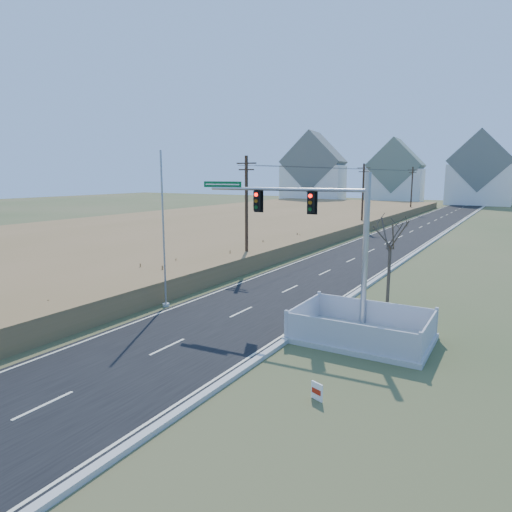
{
  "coord_description": "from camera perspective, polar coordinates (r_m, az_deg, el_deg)",
  "views": [
    {
      "loc": [
        13.06,
        -16.32,
        7.5
      ],
      "look_at": [
        1.3,
        3.41,
        3.4
      ],
      "focal_mm": 32.0,
      "sensor_mm": 36.0,
      "label": 1
    }
  ],
  "objects": [
    {
      "name": "fence_enclosure",
      "position": [
        21.79,
        13.04,
        -9.51
      ],
      "size": [
        6.16,
        4.25,
        1.39
      ],
      "rotation": [
        0.0,
        0.0,
        0.01
      ],
      "color": "#B7B5AD",
      "rests_on": "ground"
    },
    {
      "name": "bare_tree",
      "position": [
        24.91,
        16.53,
        3.04
      ],
      "size": [
        2.16,
        2.16,
        5.72
      ],
      "color": "#4C3F33",
      "rests_on": "ground"
    },
    {
      "name": "reed_marsh",
      "position": [
        67.76,
        -2.55,
        4.31
      ],
      "size": [
        38.0,
        110.0,
        1.3
      ],
      "primitive_type": "cube",
      "color": "olive",
      "rests_on": "ground"
    },
    {
      "name": "utility_pole_near",
      "position": [
        37.03,
        -1.2,
        5.76
      ],
      "size": [
        1.8,
        0.26,
        9.0
      ],
      "color": "#422D1E",
      "rests_on": "ground"
    },
    {
      "name": "traffic_signal_mast",
      "position": [
        23.11,
        9.02,
        2.9
      ],
      "size": [
        9.58,
        0.94,
        7.63
      ],
      "rotation": [
        0.0,
        0.0,
        0.06
      ],
      "color": "#9EA0A5",
      "rests_on": "ground"
    },
    {
      "name": "condo_n",
      "position": [
        128.79,
        26.23,
        9.15
      ],
      "size": [
        15.27,
        10.2,
        18.54
      ],
      "color": "white",
      "rests_on": "ground"
    },
    {
      "name": "curb",
      "position": [
        67.32,
        23.03,
        3.0
      ],
      "size": [
        0.3,
        180.0,
        0.18
      ],
      "primitive_type": "cube",
      "color": "#B2AFA8",
      "rests_on": "ground"
    },
    {
      "name": "utility_pole_mid",
      "position": [
        64.42,
        13.2,
        7.35
      ],
      "size": [
        1.8,
        0.26,
        9.0
      ],
      "color": "#422D1E",
      "rests_on": "ground"
    },
    {
      "name": "flagpole",
      "position": [
        26.27,
        -11.44,
        1.22
      ],
      "size": [
        0.4,
        0.4,
        8.83
      ],
      "color": "#B7B5AD",
      "rests_on": "ground"
    },
    {
      "name": "road",
      "position": [
        68.0,
        19.56,
        3.23
      ],
      "size": [
        8.0,
        180.0,
        0.06
      ],
      "primitive_type": "cube",
      "color": "black",
      "rests_on": "ground"
    },
    {
      "name": "condo_nnw",
      "position": [
        128.14,
        17.01,
        9.44
      ],
      "size": [
        14.93,
        11.17,
        17.03
      ],
      "rotation": [
        0.0,
        0.0,
        0.07
      ],
      "color": "white",
      "rests_on": "ground"
    },
    {
      "name": "ground",
      "position": [
        22.21,
        -7.52,
        -9.71
      ],
      "size": [
        260.0,
        260.0,
        0.0
      ],
      "primitive_type": "plane",
      "color": "#3D4E26",
      "rests_on": "ground"
    },
    {
      "name": "condo_nw",
      "position": [
        127.03,
        7.21,
        10.14
      ],
      "size": [
        17.69,
        13.38,
        19.05
      ],
      "rotation": [
        0.0,
        0.0,
        0.14
      ],
      "color": "white",
      "rests_on": "ground"
    },
    {
      "name": "utility_pole_far",
      "position": [
        93.43,
        18.88,
        7.86
      ],
      "size": [
        1.8,
        0.26,
        9.0
      ],
      "color": "#422D1E",
      "rests_on": "ground"
    },
    {
      "name": "open_sign",
      "position": [
        16.11,
        7.62,
        -16.42
      ],
      "size": [
        0.48,
        0.22,
        0.61
      ],
      "rotation": [
        0.0,
        0.0,
        -0.36
      ],
      "color": "white",
      "rests_on": "ground"
    }
  ]
}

